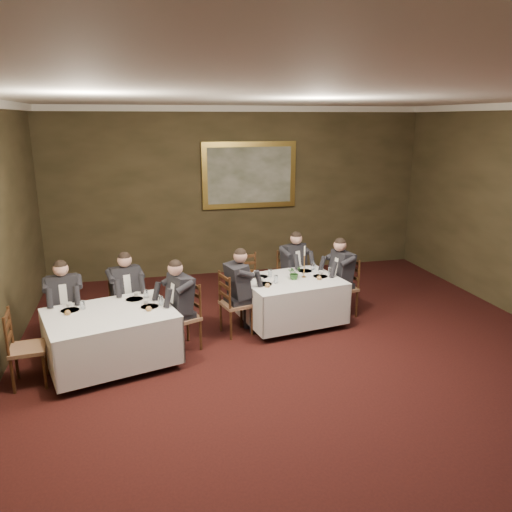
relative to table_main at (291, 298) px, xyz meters
name	(u,v)px	position (x,y,z in m)	size (l,w,h in m)	color
ground	(323,384)	(-0.19, -1.94, -0.45)	(10.00, 10.00, 0.00)	black
ceiling	(335,94)	(-0.19, -1.94, 3.05)	(8.00, 10.00, 0.10)	silver
back_wall	(240,192)	(-0.19, 3.06, 1.30)	(8.00, 0.10, 3.50)	#2E2817
crown_molding	(334,100)	(-0.19, -1.94, 2.99)	(8.00, 10.00, 0.12)	white
table_main	(291,298)	(0.00, 0.00, 0.00)	(1.71, 1.41, 0.67)	black
table_second	(111,334)	(-2.79, -0.78, 0.00)	(1.92, 1.64, 0.67)	black
chair_main_backleft	(250,295)	(-0.53, 0.71, -0.17)	(0.51, 0.50, 1.00)	brown
chair_main_backright	(292,289)	(0.28, 0.84, -0.17)	(0.57, 0.56, 1.00)	brown
diner_main_backright	(292,277)	(0.28, 0.83, 0.06)	(0.56, 0.60, 1.35)	black
chair_main_endleft	(236,316)	(-0.96, -0.16, -0.17)	(0.51, 0.53, 1.00)	brown
diner_main_endleft	(236,302)	(-0.95, -0.15, 0.06)	(0.56, 0.50, 1.35)	black
chair_main_endright	(342,299)	(0.96, 0.16, -0.17)	(0.49, 0.51, 1.00)	brown
diner_main_endright	(342,286)	(0.95, 0.15, 0.06)	(0.54, 0.48, 1.35)	black
chair_sec_backleft	(67,330)	(-3.44, -0.09, -0.17)	(0.49, 0.47, 1.00)	brown
diner_sec_backleft	(66,316)	(-3.43, -0.10, 0.06)	(0.46, 0.53, 1.35)	black
chair_sec_backright	(127,318)	(-2.59, 0.15, -0.17)	(0.54, 0.52, 1.00)	brown
diner_sec_backright	(126,305)	(-2.59, 0.14, 0.06)	(0.51, 0.57, 1.35)	black
chair_sec_endright	(184,330)	(-1.79, -0.50, -0.17)	(0.56, 0.57, 1.00)	brown
diner_sec_endright	(182,316)	(-1.80, -0.50, 0.06)	(0.60, 0.55, 1.35)	black
chair_sec_endleft	(29,363)	(-3.79, -1.06, -0.17)	(0.46, 0.47, 1.00)	brown
centerpiece	(294,272)	(0.04, 0.00, 0.44)	(0.22, 0.19, 0.24)	#2D5926
candlestick	(304,266)	(0.22, 0.06, 0.51)	(0.08, 0.08, 0.53)	#BA7F38
place_setting_table_main	(263,274)	(-0.40, 0.28, 0.35)	(0.33, 0.31, 0.14)	white
place_setting_table_second	(74,307)	(-3.25, -0.54, 0.35)	(0.33, 0.31, 0.14)	white
painting	(249,175)	(0.00, 3.00, 1.65)	(2.00, 0.09, 1.38)	gold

